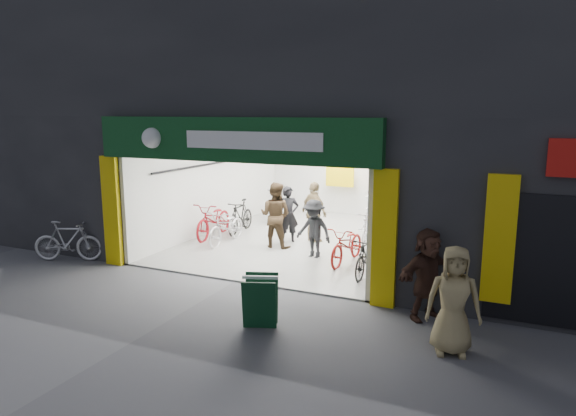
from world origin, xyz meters
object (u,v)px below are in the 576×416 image
Objects in this scene: bike_left_front at (227,227)px; sandwich_board at (260,300)px; parked_bike at (68,241)px; pedestrian_near at (453,300)px; bike_right_front at (367,256)px.

sandwich_board is (3.40, -4.56, -0.00)m from bike_left_front.
pedestrian_near is (9.15, -1.19, 0.33)m from parked_bike.
pedestrian_near is 1.90× the size of sandwich_board.
parked_bike is 1.00× the size of pedestrian_near.
bike_right_front is at bearing -17.72° from bike_left_front.
pedestrian_near reaches higher than sandwich_board.
bike_left_front is 1.11× the size of pedestrian_near.
bike_left_front is at bearing -65.05° from parked_bike.
parked_bike reaches higher than bike_left_front.
bike_right_front is 3.49m from sandwich_board.
bike_right_front is 1.76× the size of sandwich_board.
bike_left_front is 4.03m from parked_bike.
parked_bike is (-6.98, -1.82, 0.04)m from bike_right_front.
sandwich_board is at bearing -55.59° from bike_left_front.
bike_left_front is 7.72m from pedestrian_near.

